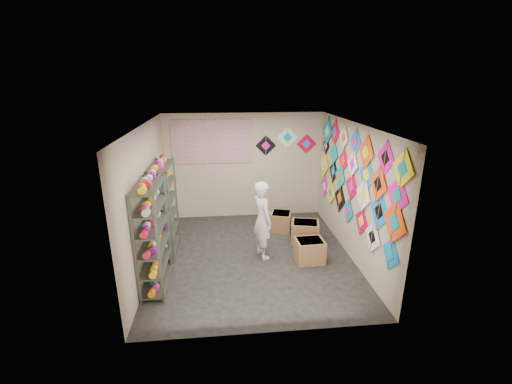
{
  "coord_description": "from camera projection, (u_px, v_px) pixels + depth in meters",
  "views": [
    {
      "loc": [
        -0.58,
        -6.27,
        3.51
      ],
      "look_at": [
        0.1,
        0.3,
        1.3
      ],
      "focal_mm": 24.0,
      "sensor_mm": 36.0,
      "label": 1
    }
  ],
  "objects": [
    {
      "name": "back_wall_kites",
      "position": [
        286.0,
        142.0,
        8.68
      ],
      "size": [
        1.57,
        0.02,
        0.74
      ],
      "color": "black",
      "rests_on": "room_walls"
    },
    {
      "name": "room_walls",
      "position": [
        252.0,
        180.0,
        6.56
      ],
      "size": [
        4.5,
        4.5,
        4.5
      ],
      "color": "tan",
      "rests_on": "ground"
    },
    {
      "name": "shopkeeper",
      "position": [
        262.0,
        220.0,
        6.86
      ],
      "size": [
        0.81,
        0.73,
        1.61
      ],
      "primitive_type": "imported",
      "rotation": [
        0.0,
        0.0,
        1.89
      ],
      "color": "beige",
      "rests_on": "ground"
    },
    {
      "name": "carton_b",
      "position": [
        305.0,
        232.0,
        7.62
      ],
      "size": [
        0.69,
        0.61,
        0.49
      ],
      "primitive_type": "cube",
      "rotation": [
        0.0,
        0.0,
        -0.24
      ],
      "color": "#8B603C",
      "rests_on": "ground"
    },
    {
      "name": "shelf_rack_front",
      "position": [
        153.0,
        236.0,
        5.81
      ],
      "size": [
        0.4,
        1.1,
        1.9
      ],
      "primitive_type": "cube",
      "color": "#4C5147",
      "rests_on": "ground"
    },
    {
      "name": "poster",
      "position": [
        212.0,
        142.0,
        8.47
      ],
      "size": [
        2.0,
        0.01,
        1.1
      ],
      "primitive_type": "cube",
      "color": "#6754B6",
      "rests_on": "room_walls"
    },
    {
      "name": "string_spools",
      "position": [
        159.0,
        217.0,
        6.39
      ],
      "size": [
        0.12,
        2.36,
        0.12
      ],
      "color": "#FC2E91",
      "rests_on": "ground"
    },
    {
      "name": "kite_wall_display",
      "position": [
        352.0,
        178.0,
        6.73
      ],
      "size": [
        0.06,
        4.34,
        2.05
      ],
      "color": "blue",
      "rests_on": "room_walls"
    },
    {
      "name": "shelf_rack_back",
      "position": [
        164.0,
        209.0,
        7.03
      ],
      "size": [
        0.4,
        1.1,
        1.9
      ],
      "primitive_type": "cube",
      "color": "#4C5147",
      "rests_on": "ground"
    },
    {
      "name": "carton_c",
      "position": [
        281.0,
        221.0,
        8.24
      ],
      "size": [
        0.59,
        0.62,
        0.45
      ],
      "primitive_type": "cube",
      "rotation": [
        0.0,
        0.0,
        -0.29
      ],
      "color": "#8B603C",
      "rests_on": "ground"
    },
    {
      "name": "carton_a",
      "position": [
        309.0,
        251.0,
        6.83
      ],
      "size": [
        0.57,
        0.49,
        0.46
      ],
      "primitive_type": "cube",
      "rotation": [
        0.0,
        0.0,
        0.04
      ],
      "color": "#8B603C",
      "rests_on": "ground"
    },
    {
      "name": "ground",
      "position": [
        253.0,
        256.0,
        7.08
      ],
      "size": [
        4.5,
        4.5,
        0.0
      ],
      "primitive_type": "plane",
      "color": "black"
    }
  ]
}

